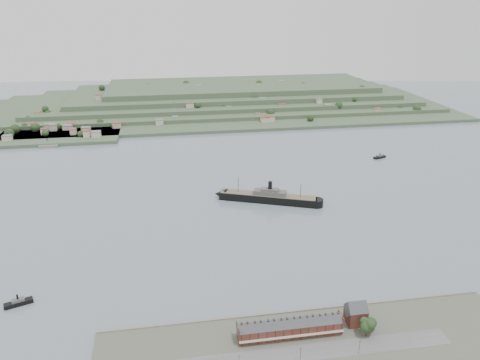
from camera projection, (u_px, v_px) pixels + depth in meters
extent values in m
plane|color=slate|center=(249.00, 206.00, 400.30)|extent=(1400.00, 1400.00, 0.00)
cube|color=gray|center=(298.00, 312.00, 262.98)|extent=(220.00, 2.00, 2.60)
cube|color=#595959|center=(317.00, 351.00, 232.39)|extent=(140.00, 12.00, 0.10)
cube|color=#4E261B|center=(290.00, 330.00, 242.45)|extent=(55.00, 8.00, 7.00)
cube|color=#393B41|center=(290.00, 324.00, 241.18)|extent=(55.60, 8.15, 8.15)
cube|color=#AEA79A|center=(292.00, 337.00, 238.22)|extent=(55.00, 1.60, 0.25)
cube|color=#4E261B|center=(238.00, 328.00, 236.56)|extent=(0.50, 8.40, 3.00)
cube|color=#4E261B|center=(341.00, 317.00, 245.06)|extent=(0.50, 8.40, 3.00)
cube|color=black|center=(248.00, 325.00, 236.90)|extent=(0.90, 1.40, 3.20)
cube|color=black|center=(259.00, 324.00, 237.75)|extent=(0.90, 1.40, 3.20)
cube|color=black|center=(285.00, 321.00, 239.88)|extent=(0.90, 1.40, 3.20)
cube|color=black|center=(296.00, 320.00, 240.73)|extent=(0.90, 1.40, 3.20)
cube|color=black|center=(321.00, 317.00, 242.85)|extent=(0.90, 1.40, 3.20)
cube|color=black|center=(331.00, 316.00, 243.70)|extent=(0.90, 1.40, 3.20)
cube|color=#4E261B|center=(356.00, 316.00, 251.56)|extent=(10.00, 10.00, 9.00)
cube|color=#393B41|center=(356.00, 309.00, 249.92)|extent=(10.40, 10.18, 10.18)
cube|color=#364E34|center=(207.00, 110.00, 730.23)|extent=(760.00, 260.00, 4.00)
cube|color=#364E34|center=(218.00, 104.00, 754.64)|extent=(680.00, 220.00, 5.00)
cube|color=#364E34|center=(225.00, 98.00, 768.74)|extent=(600.00, 200.00, 6.00)
cube|color=#364E34|center=(233.00, 92.00, 782.47)|extent=(520.00, 180.00, 7.00)
cube|color=#364E34|center=(240.00, 86.00, 795.83)|extent=(440.00, 160.00, 8.00)
cube|color=#364E34|center=(60.00, 135.00, 598.28)|extent=(150.00, 90.00, 4.00)
cube|color=gray|center=(49.00, 145.00, 559.15)|extent=(22.00, 14.00, 2.80)
cube|color=black|center=(268.00, 198.00, 406.44)|extent=(82.46, 42.37, 6.57)
cone|color=black|center=(221.00, 194.00, 415.07)|extent=(14.69, 14.69, 11.26)
cylinder|color=black|center=(317.00, 203.00, 397.82)|extent=(11.26, 11.26, 6.57)
cube|color=brown|center=(268.00, 195.00, 405.15)|extent=(80.37, 40.80, 0.56)
cube|color=#4F4C49|center=(270.00, 193.00, 404.01)|extent=(29.26, 18.47, 3.75)
cube|color=#4F4C49|center=(270.00, 190.00, 403.09)|extent=(16.39, 11.76, 2.35)
cylinder|color=black|center=(270.00, 186.00, 401.79)|extent=(3.38, 3.38, 8.45)
cylinder|color=#41311E|center=(238.00, 185.00, 408.22)|extent=(0.47, 0.47, 15.02)
cylinder|color=#41311E|center=(301.00, 192.00, 397.45)|extent=(0.47, 0.47, 13.14)
cube|color=black|center=(19.00, 303.00, 270.44)|extent=(16.14, 9.22, 2.50)
cube|color=#4F4C49|center=(18.00, 300.00, 269.76)|extent=(7.76, 5.52, 1.88)
cylinder|color=black|center=(17.00, 297.00, 269.00)|extent=(1.04, 1.04, 3.65)
cube|color=black|center=(47.00, 143.00, 569.64)|extent=(17.53, 6.13, 2.29)
cube|color=#4F4C49|center=(47.00, 141.00, 569.02)|extent=(8.02, 4.43, 1.72)
cylinder|color=black|center=(47.00, 140.00, 568.32)|extent=(0.96, 0.96, 3.35)
cube|color=black|center=(380.00, 157.00, 518.47)|extent=(16.23, 10.01, 2.10)
cube|color=#4F4C49|center=(380.00, 156.00, 517.90)|extent=(7.88, 5.92, 1.57)
cylinder|color=black|center=(380.00, 154.00, 517.26)|extent=(0.87, 0.87, 3.06)
cylinder|color=#41311E|center=(367.00, 332.00, 242.89)|extent=(1.03, 1.03, 4.27)
sphere|color=black|center=(368.00, 326.00, 241.49)|extent=(7.69, 7.69, 7.69)
sphere|color=black|center=(371.00, 323.00, 242.30)|extent=(5.98, 5.98, 5.98)
sphere|color=black|center=(366.00, 327.00, 239.89)|extent=(5.47, 5.47, 5.47)
sphere|color=black|center=(370.00, 325.00, 239.05)|extent=(5.13, 5.13, 5.13)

